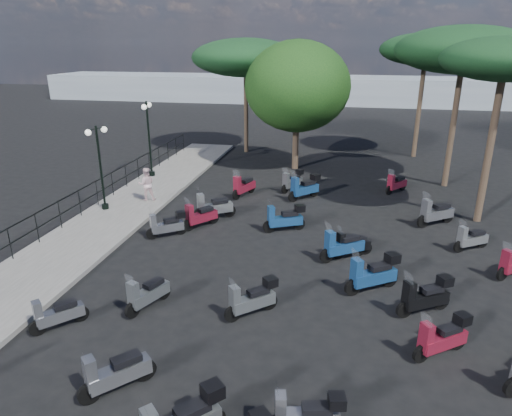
% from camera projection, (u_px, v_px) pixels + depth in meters
% --- Properties ---
extents(ground, '(120.00, 120.00, 0.00)m').
position_uv_depth(ground, '(247.00, 277.00, 14.26)').
color(ground, black).
rests_on(ground, ground).
extents(sidewalk, '(3.00, 30.00, 0.15)m').
position_uv_depth(sidewalk, '(105.00, 224.00, 18.21)').
color(sidewalk, '#63615E').
rests_on(sidewalk, ground).
extents(railing, '(0.04, 26.04, 1.10)m').
position_uv_depth(railing, '(69.00, 204.00, 17.99)').
color(railing, black).
rests_on(railing, sidewalk).
extents(lamp_post_1, '(0.53, 1.01, 3.59)m').
position_uv_depth(lamp_post_1, '(100.00, 163.00, 18.94)').
color(lamp_post_1, black).
rests_on(lamp_post_1, sidewalk).
extents(lamp_post_2, '(0.41, 1.15, 3.94)m').
position_uv_depth(lamp_post_2, '(149.00, 134.00, 23.76)').
color(lamp_post_2, black).
rests_on(lamp_post_2, sidewalk).
extents(pedestrian_far, '(0.91, 0.83, 1.51)m').
position_uv_depth(pedestrian_far, '(147.00, 184.00, 20.46)').
color(pedestrian_far, beige).
rests_on(pedestrian_far, sidewalk).
extents(scooter_0, '(1.22, 1.30, 1.34)m').
position_uv_depth(scooter_0, '(115.00, 373.00, 9.41)').
color(scooter_0, black).
rests_on(scooter_0, ground).
extents(scooter_1, '(1.06, 1.16, 1.18)m').
position_uv_depth(scooter_1, '(57.00, 314.00, 11.55)').
color(scooter_1, black).
rests_on(scooter_1, ground).
extents(scooter_2, '(0.81, 1.52, 1.28)m').
position_uv_depth(scooter_2, '(147.00, 294.00, 12.41)').
color(scooter_2, black).
rests_on(scooter_2, ground).
extents(scooter_3, '(1.32, 1.03, 1.23)m').
position_uv_depth(scooter_3, '(167.00, 225.00, 17.03)').
color(scooter_3, black).
rests_on(scooter_3, ground).
extents(scooter_4, '(1.12, 1.38, 1.33)m').
position_uv_depth(scooter_4, '(200.00, 216.00, 17.91)').
color(scooter_4, black).
rests_on(scooter_4, ground).
extents(scooter_5, '(0.87, 1.66, 1.39)m').
position_uv_depth(scooter_5, '(244.00, 187.00, 21.53)').
color(scooter_5, black).
rests_on(scooter_5, ground).
extents(scooter_8, '(1.29, 1.19, 1.28)m').
position_uv_depth(scooter_8, '(252.00, 299.00, 12.09)').
color(scooter_8, black).
rests_on(scooter_8, ground).
extents(scooter_9, '(1.60, 1.09, 1.45)m').
position_uv_depth(scooter_9, '(213.00, 207.00, 18.76)').
color(scooter_9, black).
rests_on(scooter_9, ground).
extents(scooter_10, '(0.95, 1.45, 1.27)m').
position_uv_depth(scooter_10, '(292.00, 181.00, 22.37)').
color(scooter_10, black).
rests_on(scooter_10, ground).
extents(scooter_13, '(1.51, 1.12, 1.41)m').
position_uv_depth(scooter_13, '(342.00, 246.00, 15.22)').
color(scooter_13, black).
rests_on(scooter_13, ground).
extents(scooter_14, '(1.58, 0.95, 1.36)m').
position_uv_depth(scooter_14, '(285.00, 219.00, 17.53)').
color(scooter_14, black).
rests_on(scooter_14, ground).
extents(scooter_15, '(1.38, 1.45, 1.45)m').
position_uv_depth(scooter_15, '(304.00, 188.00, 21.13)').
color(scooter_15, black).
rests_on(scooter_15, ground).
extents(scooter_16, '(1.49, 0.57, 1.20)m').
position_uv_depth(scooter_16, '(307.00, 416.00, 8.36)').
color(scooter_16, black).
rests_on(scooter_16, ground).
extents(scooter_17, '(1.37, 1.07, 1.27)m').
position_uv_depth(scooter_17, '(442.00, 338.00, 10.52)').
color(scooter_17, black).
rests_on(scooter_17, ground).
extents(scooter_18, '(1.59, 1.16, 1.44)m').
position_uv_depth(scooter_18, '(373.00, 274.00, 13.27)').
color(scooter_18, black).
rests_on(scooter_18, ground).
extents(scooter_19, '(1.51, 1.02, 1.34)m').
position_uv_depth(scooter_19, '(425.00, 297.00, 12.18)').
color(scooter_19, black).
rests_on(scooter_19, ground).
extents(scooter_20, '(1.35, 0.88, 1.20)m').
position_uv_depth(scooter_20, '(352.00, 245.00, 15.45)').
color(scooter_20, black).
rests_on(scooter_20, ground).
extents(scooter_21, '(1.06, 1.30, 1.26)m').
position_uv_depth(scooter_21, '(396.00, 184.00, 22.09)').
color(scooter_21, black).
rests_on(scooter_21, ground).
extents(scooter_25, '(1.31, 0.91, 1.20)m').
position_uv_depth(scooter_25, '(471.00, 239.00, 15.95)').
color(scooter_25, black).
rests_on(scooter_25, ground).
extents(scooter_27, '(1.56, 1.19, 1.47)m').
position_uv_depth(scooter_27, '(435.00, 213.00, 18.10)').
color(scooter_27, black).
rests_on(scooter_27, ground).
extents(broadleaf_tree, '(5.80, 5.80, 7.09)m').
position_uv_depth(broadleaf_tree, '(297.00, 87.00, 24.94)').
color(broadleaf_tree, '#38281E').
rests_on(broadleaf_tree, ground).
extents(pine_0, '(5.46, 5.46, 7.46)m').
position_uv_depth(pine_0, '(426.00, 50.00, 27.04)').
color(pine_0, '#38281E').
rests_on(pine_0, ground).
extents(pine_1, '(6.32, 6.32, 7.68)m').
position_uv_depth(pine_1, '(464.00, 50.00, 21.07)').
color(pine_1, '#38281E').
rests_on(pine_1, ground).
extents(pine_2, '(6.75, 6.75, 7.18)m').
position_uv_depth(pine_2, '(246.00, 58.00, 28.50)').
color(pine_2, '#38281E').
rests_on(pine_2, ground).
extents(pine_3, '(4.66, 4.66, 7.15)m').
position_uv_depth(pine_3, '(505.00, 60.00, 16.57)').
color(pine_3, '#38281E').
rests_on(pine_3, ground).
extents(distant_hills, '(70.00, 8.00, 3.00)m').
position_uv_depth(distant_hills, '(327.00, 90.00, 55.18)').
color(distant_hills, gray).
rests_on(distant_hills, ground).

